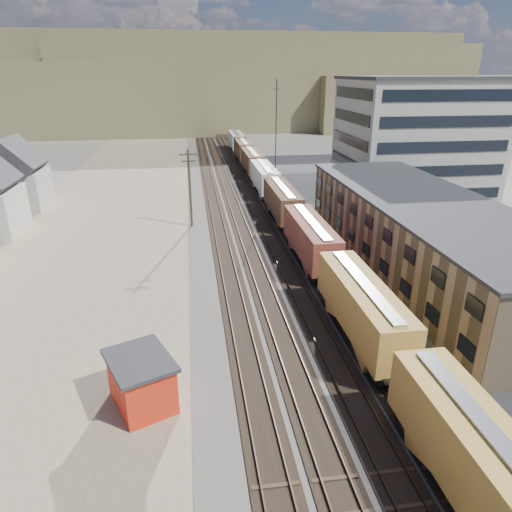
{
  "coord_description": "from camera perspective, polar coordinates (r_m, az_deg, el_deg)",
  "views": [
    {
      "loc": [
        -8.29,
        -16.18,
        18.9
      ],
      "look_at": [
        -2.66,
        22.92,
        3.0
      ],
      "focal_mm": 32.0,
      "sensor_mm": 36.0,
      "label": 1
    }
  ],
  "objects": [
    {
      "name": "ground",
      "position": [
        26.22,
        14.38,
        -25.07
      ],
      "size": [
        300.0,
        300.0,
        0.0
      ],
      "primitive_type": "plane",
      "color": "#6B6356",
      "rests_on": "ground"
    },
    {
      "name": "ballast_bed",
      "position": [
        69.31,
        -1.01,
        6.12
      ],
      "size": [
        18.0,
        200.0,
        0.06
      ],
      "primitive_type": "cube",
      "color": "#4C4742",
      "rests_on": "ground"
    },
    {
      "name": "dirt_yard",
      "position": [
        60.41,
        -18.94,
        2.49
      ],
      "size": [
        24.0,
        180.0,
        0.03
      ],
      "primitive_type": "cube",
      "color": "#7E7456",
      "rests_on": "ground"
    },
    {
      "name": "asphalt_lot",
      "position": [
        62.39,
        21.35,
        2.76
      ],
      "size": [
        26.0,
        120.0,
        0.04
      ],
      "primitive_type": "cube",
      "color": "#232326",
      "rests_on": "ground"
    },
    {
      "name": "rail_tracks",
      "position": [
        69.23,
        -1.47,
        6.17
      ],
      "size": [
        11.4,
        200.0,
        0.24
      ],
      "color": "black",
      "rests_on": "ground"
    },
    {
      "name": "freight_train",
      "position": [
        69.6,
        2.06,
        8.53
      ],
      "size": [
        3.0,
        119.74,
        4.46
      ],
      "color": "black",
      "rests_on": "ground"
    },
    {
      "name": "warehouse",
      "position": [
        49.69,
        20.24,
        2.67
      ],
      "size": [
        12.4,
        40.4,
        7.25
      ],
      "color": "#9D8663",
      "rests_on": "ground"
    },
    {
      "name": "office_tower",
      "position": [
        80.41,
        19.26,
        13.87
      ],
      "size": [
        22.6,
        18.6,
        18.45
      ],
      "color": "#9E998E",
      "rests_on": "ground"
    },
    {
      "name": "utility_pole_north",
      "position": [
        59.75,
        -8.26,
        8.54
      ],
      "size": [
        2.2,
        0.32,
        10.0
      ],
      "color": "#382619",
      "rests_on": "ground"
    },
    {
      "name": "radio_mast",
      "position": [
        78.12,
        2.5,
        14.71
      ],
      "size": [
        1.2,
        0.16,
        18.0
      ],
      "color": "black",
      "rests_on": "ground"
    },
    {
      "name": "hills_north",
      "position": [
        184.36,
        -5.92,
        20.32
      ],
      "size": [
        265.0,
        80.0,
        32.0
      ],
      "color": "brown",
      "rests_on": "ground"
    },
    {
      "name": "maintenance_shed",
      "position": [
        29.26,
        -14.1,
        -14.91
      ],
      "size": [
        4.95,
        5.47,
        3.27
      ],
      "color": "red",
      "rests_on": "ground"
    },
    {
      "name": "parked_car_blue",
      "position": [
        81.53,
        15.64,
        8.32
      ],
      "size": [
        5.59,
        6.63,
        1.69
      ],
      "primitive_type": "imported",
      "rotation": [
        0.0,
        0.0,
        0.56
      ],
      "color": "navy",
      "rests_on": "ground"
    },
    {
      "name": "parked_car_far",
      "position": [
        77.57,
        23.3,
        6.54
      ],
      "size": [
        2.0,
        4.07,
        1.33
      ],
      "primitive_type": "imported",
      "rotation": [
        0.0,
        0.0,
        -0.11
      ],
      "color": "silver",
      "rests_on": "ground"
    }
  ]
}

